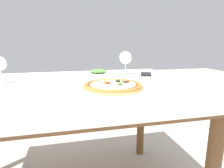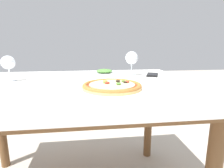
{
  "view_description": "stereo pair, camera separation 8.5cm",
  "coord_description": "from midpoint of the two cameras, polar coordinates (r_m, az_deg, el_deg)",
  "views": [
    {
      "loc": [
        0.0,
        -0.95,
        0.91
      ],
      "look_at": [
        0.19,
        -0.14,
        0.73
      ],
      "focal_mm": 30.0,
      "sensor_mm": 36.0,
      "label": 1
    },
    {
      "loc": [
        0.09,
        -0.97,
        0.91
      ],
      "look_at": [
        0.19,
        -0.14,
        0.73
      ],
      "focal_mm": 30.0,
      "sensor_mm": 36.0,
      "label": 2
    }
  ],
  "objects": [
    {
      "name": "wine_glass_far_right",
      "position": [
        1.26,
        2.04,
        7.86
      ],
      "size": [
        0.08,
        0.08,
        0.16
      ],
      "color": "silver",
      "rests_on": "dining_table"
    },
    {
      "name": "cell_phone",
      "position": [
        1.29,
        8.29,
        3.01
      ],
      "size": [
        0.12,
        0.16,
        0.01
      ],
      "color": "black",
      "rests_on": "dining_table"
    },
    {
      "name": "dining_table",
      "position": [
        1.0,
        -15.27,
        -4.95
      ],
      "size": [
        1.33,
        1.0,
        0.7
      ],
      "color": "brown",
      "rests_on": "ground_plane"
    },
    {
      "name": "napkin_folded",
      "position": [
        1.08,
        -8.28,
        1.27
      ],
      "size": [
        0.16,
        0.13,
        0.01
      ],
      "color": "silver",
      "rests_on": "dining_table"
    },
    {
      "name": "pizza_plate",
      "position": [
        0.85,
        -2.84,
        -0.86
      ],
      "size": [
        0.29,
        0.29,
        0.04
      ],
      "color": "white",
      "rests_on": "dining_table"
    },
    {
      "name": "side_plate",
      "position": [
        1.3,
        -6.29,
        3.5
      ],
      "size": [
        0.19,
        0.19,
        0.03
      ],
      "color": "white",
      "rests_on": "dining_table"
    }
  ]
}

